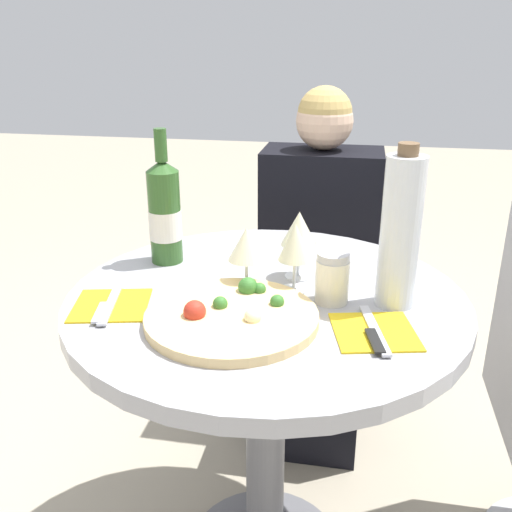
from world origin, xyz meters
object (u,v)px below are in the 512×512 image
at_px(chair_behind_diner, 318,290).
at_px(pizza_large, 232,316).
at_px(wine_bottle, 165,213).
at_px(tall_carafe, 400,232).
at_px(dining_table, 266,358).
at_px(seated_diner, 316,288).

xyz_separation_m(chair_behind_diner, pizza_large, (-0.11, -0.89, 0.35)).
height_order(wine_bottle, tall_carafe, tall_carafe).
height_order(dining_table, tall_carafe, tall_carafe).
bearing_deg(seated_diner, pizza_large, 81.67).
xyz_separation_m(chair_behind_diner, tall_carafe, (0.20, -0.76, 0.49)).
distance_m(pizza_large, wine_bottle, 0.38).
xyz_separation_m(dining_table, tall_carafe, (0.27, 0.00, 0.32)).
bearing_deg(tall_carafe, dining_table, -179.97).
xyz_separation_m(dining_table, wine_bottle, (-0.27, 0.14, 0.28)).
bearing_deg(tall_carafe, chair_behind_diner, 104.96).
bearing_deg(pizza_large, wine_bottle, 128.86).
relative_size(pizza_large, tall_carafe, 1.02).
xyz_separation_m(seated_diner, pizza_large, (-0.11, -0.75, 0.27)).
bearing_deg(chair_behind_diner, seated_diner, 90.00).
relative_size(seated_diner, pizza_large, 3.37).
distance_m(dining_table, chair_behind_diner, 0.78).
bearing_deg(tall_carafe, pizza_large, -156.48).
bearing_deg(chair_behind_diner, wine_bottle, 61.47).
bearing_deg(dining_table, pizza_large, -108.64).
bearing_deg(seated_diner, dining_table, 84.06).
height_order(pizza_large, wine_bottle, wine_bottle).
distance_m(chair_behind_diner, wine_bottle, 0.84).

